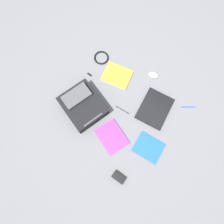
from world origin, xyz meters
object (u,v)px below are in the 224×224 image
pen_black (188,107)px  pen_blue (123,110)px  book_red (148,148)px  computer_mouse (153,75)px  usb_stick (89,74)px  backpack (83,105)px  cable_coil (101,58)px  book_blue (112,137)px  power_brick (119,177)px  book_manual (117,76)px  laptop (155,109)px

pen_black → pen_blue: (0.45, -0.44, 0.00)m
book_red → computer_mouse: size_ratio=3.06×
computer_mouse → usb_stick: size_ratio=1.85×
backpack → cable_coil: size_ratio=2.92×
book_blue → backpack: bearing=-93.7°
cable_coil → pen_blue: bearing=64.2°
computer_mouse → book_blue: bearing=-9.4°
book_blue → pen_black: book_blue is taller
power_brick → usb_stick: bearing=-120.6°
usb_stick → pen_black: bearing=114.0°
cable_coil → pen_blue: 0.58m
usb_stick → backpack: bearing=35.0°
backpack → book_red: 0.72m
power_brick → computer_mouse: bearing=-156.6°
book_red → computer_mouse: (-0.56, -0.43, 0.01)m
book_manual → power_brick: power_brick is taller
book_manual → computer_mouse: (-0.25, 0.26, 0.01)m
power_brick → book_manual: bearing=-136.1°
usb_stick → book_manual: bearing=129.2°
usb_stick → power_brick: bearing=59.4°
cable_coil → usb_stick: bearing=10.3°
book_red → pen_black: bearing=177.2°
book_manual → pen_black: (-0.24, 0.71, -0.01)m
backpack → pen_black: backpack is taller
computer_mouse → pen_black: size_ratio=0.72×
laptop → book_red: size_ratio=1.36×
laptop → pen_black: laptop is taller
cable_coil → laptop: bearing=87.2°
book_manual → pen_blue: 0.35m
power_brick → pen_black: (-0.93, 0.05, -0.01)m
backpack → computer_mouse: backpack is taller
book_red → cable_coil: size_ratio=1.95×
backpack → cable_coil: (-0.49, -0.23, -0.06)m
cable_coil → usb_stick: size_ratio=2.91×
backpack → power_brick: (0.24, 0.68, -0.05)m
computer_mouse → pen_black: 0.46m
book_manual → power_brick: 0.96m
backpack → book_blue: (0.03, 0.39, -0.06)m
book_red → book_manual: bearing=-114.8°
backpack → book_red: size_ratio=1.50×
book_manual → book_red: 0.75m
book_blue → usb_stick: book_blue is taller
usb_stick → computer_mouse: bearing=132.0°
book_blue → book_red: bearing=117.1°
cable_coil → pen_black: (-0.20, 0.96, -0.00)m
book_red → usb_stick: bearing=-99.1°
book_manual → power_brick: size_ratio=2.70×
cable_coil → pen_black: bearing=101.8°
backpack → usb_stick: backpack is taller
pen_black → usb_stick: size_ratio=2.58×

